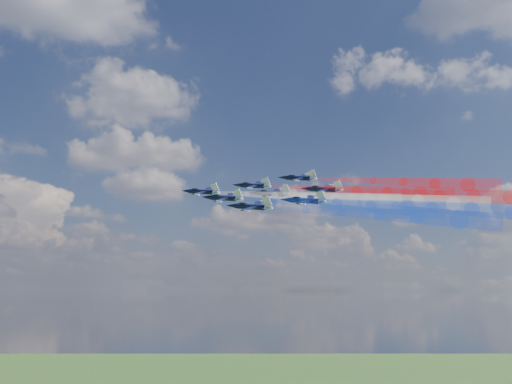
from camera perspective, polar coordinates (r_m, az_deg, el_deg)
name	(u,v)px	position (r m, az deg, el deg)	size (l,w,h in m)	color
jet_lead	(202,192)	(159.20, -5.56, 0.03)	(10.09, 12.61, 3.36)	black
trail_lead	(304,197)	(146.97, 4.97, -0.50)	(4.20, 50.17, 4.20)	white
jet_inner_left	(224,198)	(147.06, -3.33, -0.63)	(10.09, 12.61, 3.36)	black
trail_inner_left	(337,204)	(136.21, 8.28, -1.25)	(4.20, 50.17, 4.20)	blue
jet_inner_right	(253,186)	(162.56, -0.30, 0.66)	(10.09, 12.61, 3.36)	black
trail_inner_right	(356,190)	(152.97, 10.28, 0.19)	(4.20, 50.17, 4.20)	red
jet_outer_left	(251,207)	(134.12, -0.51, -1.53)	(10.09, 12.61, 3.36)	black
trail_outer_left	(378,214)	(125.07, 12.46, -2.26)	(4.20, 50.17, 4.20)	blue
jet_center_third	(271,194)	(152.64, 1.59, -0.17)	(10.09, 12.61, 3.36)	black
trail_center_third	(384,199)	(144.23, 12.97, -0.72)	(4.20, 50.17, 4.20)	white
jet_outer_right	(299,178)	(166.57, 4.42, 1.44)	(10.09, 12.61, 3.36)	black
trail_outer_right	(403,182)	(159.37, 14.90, 1.01)	(4.20, 50.17, 4.20)	red
jet_rear_left	(305,201)	(139.47, 5.05, -0.89)	(10.09, 12.61, 3.36)	black
trail_rear_left	(433,207)	(133.21, 17.67, -1.52)	(4.20, 50.17, 4.20)	blue
jet_rear_right	(323,189)	(154.98, 6.90, 0.28)	(10.09, 12.61, 3.36)	black
trail_rear_right	(439,194)	(149.34, 18.26, -0.23)	(4.20, 50.17, 4.20)	red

